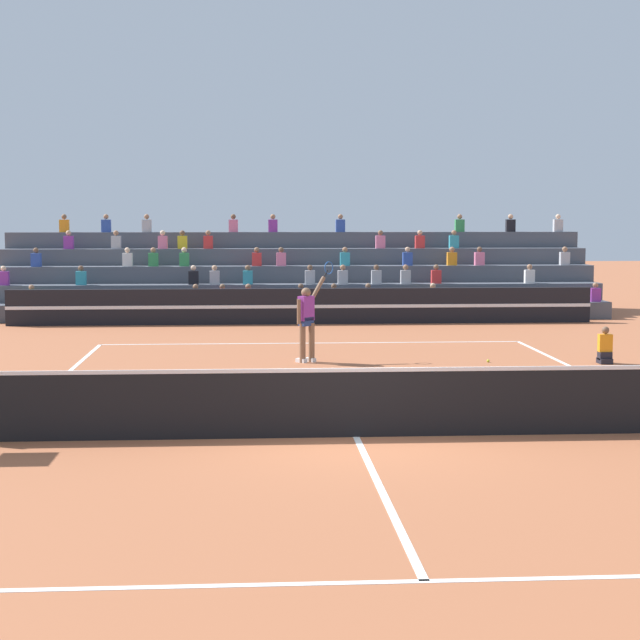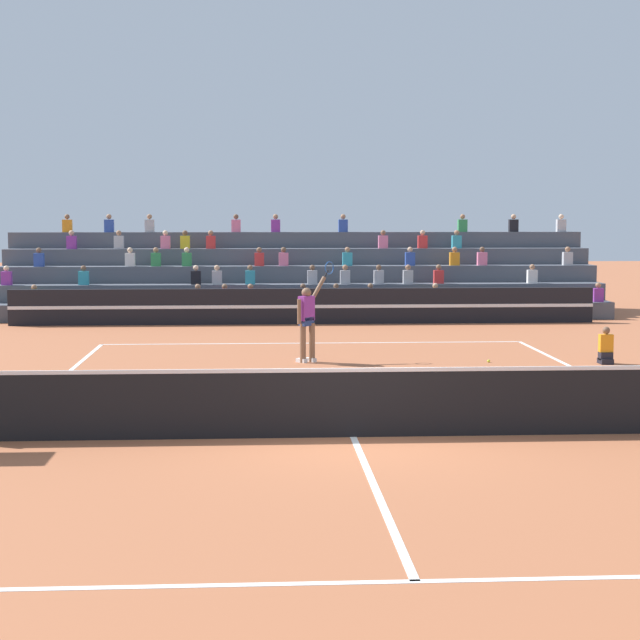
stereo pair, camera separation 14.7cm
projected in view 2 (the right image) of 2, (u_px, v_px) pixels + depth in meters
name	position (u px, v px, depth m)	size (l,w,h in m)	color
ground_plane	(353.00, 437.00, 16.22)	(120.00, 120.00, 0.00)	#AD603D
court_lines	(353.00, 437.00, 16.22)	(11.10, 23.90, 0.01)	white
tennis_net	(353.00, 402.00, 16.17)	(12.00, 0.10, 1.10)	#2D6B38
sponsor_banner_wall	(305.00, 306.00, 32.91)	(18.00, 0.26, 1.10)	black
bleacher_stand	(300.00, 283.00, 36.64)	(20.03, 4.75, 3.38)	#4C515B
ball_kid_courtside	(606.00, 349.00, 24.15)	(0.30, 0.36, 0.84)	black
tennis_player	(308.00, 319.00, 24.35)	(0.97, 0.93, 2.35)	brown
tennis_ball	(489.00, 361.00, 24.39)	(0.07, 0.07, 0.07)	#C6DB33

